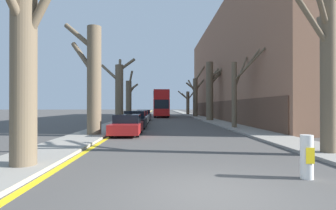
% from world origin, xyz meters
% --- Properties ---
extents(ground_plane, '(300.00, 300.00, 0.00)m').
position_xyz_m(ground_plane, '(0.00, 0.00, 0.00)').
color(ground_plane, '#4C4947').
extents(sidewalk_left, '(2.36, 120.00, 0.12)m').
position_xyz_m(sidewalk_left, '(-5.48, 50.00, 0.06)').
color(sidewalk_left, gray).
rests_on(sidewalk_left, ground).
extents(sidewalk_right, '(2.36, 120.00, 0.12)m').
position_xyz_m(sidewalk_right, '(5.48, 50.00, 0.06)').
color(sidewalk_right, gray).
rests_on(sidewalk_right, ground).
extents(building_facade_right, '(10.08, 43.35, 14.67)m').
position_xyz_m(building_facade_right, '(11.65, 31.12, 7.33)').
color(building_facade_right, '#93664C').
rests_on(building_facade_right, ground).
extents(kerb_line_stripe, '(0.24, 120.00, 0.01)m').
position_xyz_m(kerb_line_stripe, '(-4.11, 50.00, 0.00)').
color(kerb_line_stripe, yellow).
rests_on(kerb_line_stripe, ground).
extents(street_tree_left_0, '(1.92, 1.70, 6.64)m').
position_xyz_m(street_tree_left_0, '(-5.06, 2.22, 2.95)').
color(street_tree_left_0, brown).
rests_on(street_tree_left_0, ground).
extents(street_tree_left_1, '(2.55, 2.99, 7.40)m').
position_xyz_m(street_tree_left_1, '(-5.24, 10.87, 3.72)').
color(street_tree_left_1, brown).
rests_on(street_tree_left_1, ground).
extents(street_tree_left_2, '(3.88, 2.91, 6.71)m').
position_xyz_m(street_tree_left_2, '(-5.06, 19.99, 3.30)').
color(street_tree_left_2, brown).
rests_on(street_tree_left_2, ground).
extents(street_tree_left_3, '(1.57, 2.95, 6.44)m').
position_xyz_m(street_tree_left_3, '(-5.13, 29.05, 2.86)').
color(street_tree_left_3, brown).
rests_on(street_tree_left_3, ground).
extents(street_tree_right_0, '(4.52, 2.52, 7.31)m').
position_xyz_m(street_tree_right_0, '(5.28, 4.14, 3.72)').
color(street_tree_right_0, brown).
rests_on(street_tree_right_0, ground).
extents(street_tree_right_1, '(2.22, 4.20, 6.72)m').
position_xyz_m(street_tree_right_1, '(5.24, 15.72, 3.27)').
color(street_tree_right_1, brown).
rests_on(street_tree_right_1, ground).
extents(street_tree_right_2, '(3.39, 2.95, 7.48)m').
position_xyz_m(street_tree_right_2, '(5.39, 27.37, 4.09)').
color(street_tree_right_2, brown).
rests_on(street_tree_right_2, ground).
extents(street_tree_right_3, '(3.85, 3.08, 9.04)m').
position_xyz_m(street_tree_right_3, '(5.11, 39.62, 3.83)').
color(street_tree_right_3, brown).
rests_on(street_tree_right_3, ground).
extents(street_tree_right_4, '(4.47, 2.00, 6.16)m').
position_xyz_m(street_tree_right_4, '(5.12, 51.62, 2.96)').
color(street_tree_right_4, brown).
rests_on(street_tree_right_4, ground).
extents(double_decker_bus, '(2.55, 10.96, 4.50)m').
position_xyz_m(double_decker_bus, '(-0.79, 40.25, 2.55)').
color(double_decker_bus, red).
rests_on(double_decker_bus, ground).
extents(parked_car_0, '(1.80, 4.33, 1.31)m').
position_xyz_m(parked_car_0, '(-3.20, 11.43, 0.63)').
color(parked_car_0, maroon).
rests_on(parked_car_0, ground).
extents(parked_car_1, '(1.88, 4.08, 1.47)m').
position_xyz_m(parked_car_1, '(-3.20, 16.64, 0.69)').
color(parked_car_1, black).
rests_on(parked_car_1, ground).
extents(parked_car_2, '(1.77, 4.33, 1.40)m').
position_xyz_m(parked_car_2, '(-3.20, 22.22, 0.66)').
color(parked_car_2, silver).
rests_on(parked_car_2, ground).
extents(parked_car_3, '(1.87, 4.54, 1.39)m').
position_xyz_m(parked_car_3, '(-3.20, 28.85, 0.67)').
color(parked_car_3, '#4C5156').
rests_on(parked_car_3, ground).
extents(traffic_bollard, '(0.31, 0.32, 1.11)m').
position_xyz_m(traffic_bollard, '(2.63, 1.00, 0.56)').
color(traffic_bollard, white).
rests_on(traffic_bollard, ground).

